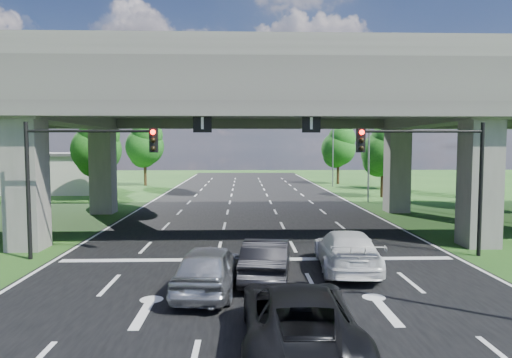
{
  "coord_description": "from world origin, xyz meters",
  "views": [
    {
      "loc": [
        -0.67,
        -16.01,
        4.92
      ],
      "look_at": [
        0.03,
        7.49,
        3.26
      ],
      "focal_mm": 32.0,
      "sensor_mm": 36.0,
      "label": 1
    }
  ],
  "objects": [
    {
      "name": "ground",
      "position": [
        0.0,
        0.0,
        0.0
      ],
      "size": [
        160.0,
        160.0,
        0.0
      ],
      "primitive_type": "plane",
      "color": "#1C4415",
      "rests_on": "ground"
    },
    {
      "name": "road",
      "position": [
        0.0,
        10.0,
        0.01
      ],
      "size": [
        18.0,
        120.0,
        0.03
      ],
      "primitive_type": "cube",
      "color": "black",
      "rests_on": "ground"
    },
    {
      "name": "overpass",
      "position": [
        0.0,
        12.0,
        7.92
      ],
      "size": [
        80.0,
        15.0,
        10.0
      ],
      "color": "#3C3937",
      "rests_on": "ground"
    },
    {
      "name": "warehouse",
      "position": [
        -26.0,
        35.0,
        2.0
      ],
      "size": [
        20.0,
        10.0,
        4.0
      ],
      "primitive_type": "cube",
      "color": "#9E9E99",
      "rests_on": "ground"
    },
    {
      "name": "signal_right",
      "position": [
        7.82,
        3.94,
        4.19
      ],
      "size": [
        5.76,
        0.54,
        6.0
      ],
      "color": "black",
      "rests_on": "ground"
    },
    {
      "name": "signal_left",
      "position": [
        -7.82,
        3.94,
        4.19
      ],
      "size": [
        5.76,
        0.54,
        6.0
      ],
      "color": "black",
      "rests_on": "ground"
    },
    {
      "name": "streetlight_far",
      "position": [
        10.1,
        24.0,
        5.85
      ],
      "size": [
        3.38,
        0.25,
        10.0
      ],
      "color": "gray",
      "rests_on": "ground"
    },
    {
      "name": "streetlight_beyond",
      "position": [
        10.1,
        40.0,
        5.85
      ],
      "size": [
        3.38,
        0.25,
        10.0
      ],
      "color": "gray",
      "rests_on": "ground"
    },
    {
      "name": "tree_left_near",
      "position": [
        -13.95,
        26.0,
        4.82
      ],
      "size": [
        4.5,
        4.5,
        7.8
      ],
      "color": "black",
      "rests_on": "ground"
    },
    {
      "name": "tree_left_mid",
      "position": [
        -16.95,
        34.0,
        4.17
      ],
      "size": [
        3.91,
        3.9,
        6.76
      ],
      "color": "black",
      "rests_on": "ground"
    },
    {
      "name": "tree_left_far",
      "position": [
        -12.95,
        42.0,
        5.14
      ],
      "size": [
        4.8,
        4.8,
        8.32
      ],
      "color": "black",
      "rests_on": "ground"
    },
    {
      "name": "tree_right_near",
      "position": [
        13.05,
        28.0,
        4.5
      ],
      "size": [
        4.2,
        4.2,
        7.28
      ],
      "color": "black",
      "rests_on": "ground"
    },
    {
      "name": "tree_right_mid",
      "position": [
        16.05,
        36.0,
        4.17
      ],
      "size": [
        3.91,
        3.9,
        6.76
      ],
      "color": "black",
      "rests_on": "ground"
    },
    {
      "name": "tree_right_far",
      "position": [
        12.05,
        44.0,
        4.82
      ],
      "size": [
        4.5,
        4.5,
        7.8
      ],
      "color": "black",
      "rests_on": "ground"
    },
    {
      "name": "car_silver",
      "position": [
        -1.8,
        -0.89,
        0.84
      ],
      "size": [
        2.44,
        4.94,
        1.62
      ],
      "primitive_type": "imported",
      "rotation": [
        0.0,
        0.0,
        3.03
      ],
      "color": "#ABADB3",
      "rests_on": "road"
    },
    {
      "name": "car_dark",
      "position": [
        0.22,
        0.52,
        0.79
      ],
      "size": [
        2.19,
        4.78,
        1.52
      ],
      "primitive_type": "imported",
      "rotation": [
        0.0,
        0.0,
        3.01
      ],
      "color": "black",
      "rests_on": "road"
    },
    {
      "name": "car_white",
      "position": [
        3.46,
        1.74,
        0.82
      ],
      "size": [
        2.58,
        5.56,
        1.57
      ],
      "primitive_type": "imported",
      "rotation": [
        0.0,
        0.0,
        3.07
      ],
      "color": "silver",
      "rests_on": "road"
    },
    {
      "name": "car_trailing",
      "position": [
        0.66,
        -5.36,
        0.83
      ],
      "size": [
        2.77,
        5.82,
        1.6
      ],
      "primitive_type": "imported",
      "rotation": [
        0.0,
        0.0,
        3.12
      ],
      "color": "black",
      "rests_on": "road"
    }
  ]
}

